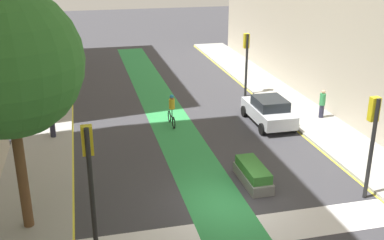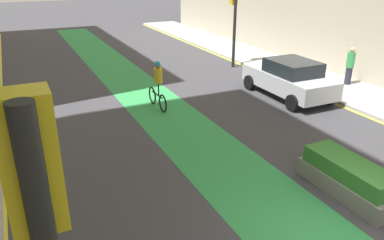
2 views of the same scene
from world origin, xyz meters
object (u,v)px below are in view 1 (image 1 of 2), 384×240
cyclist_in_lane (172,109)px  median_planter (253,174)px  car_silver_right_far (269,111)px  pedestrian_sidewalk_right_a (322,104)px  traffic_signal_near_right (373,129)px  traffic_signal_near_left (89,167)px  traffic_signal_far_right (246,53)px  street_tree_near (6,63)px  pedestrian_sidewalk_left_a (52,121)px

cyclist_in_lane → median_planter: cyclist_in_lane is taller
car_silver_right_far → pedestrian_sidewalk_right_a: pedestrian_sidewalk_right_a is taller
traffic_signal_near_right → cyclist_in_lane: bearing=122.2°
traffic_signal_near_right → pedestrian_sidewalk_right_a: bearing=72.8°
traffic_signal_near_left → median_planter: (6.74, 3.20, -2.69)m
traffic_signal_near_right → traffic_signal_far_right: size_ratio=1.00×
traffic_signal_near_right → traffic_signal_near_left: traffic_signal_near_left is taller
cyclist_in_lane → median_planter: (2.04, -7.41, -0.57)m
traffic_signal_near_right → car_silver_right_far: traffic_signal_near_right is taller
traffic_signal_near_right → traffic_signal_near_left: size_ratio=0.95×
street_tree_near → traffic_signal_near_right: bearing=-3.3°
pedestrian_sidewalk_left_a → median_planter: pedestrian_sidewalk_left_a is taller
traffic_signal_near_left → street_tree_near: bearing=141.1°
traffic_signal_near_right → traffic_signal_near_left: (-10.69, -1.08, 0.16)m
street_tree_near → traffic_signal_near_left: bearing=-38.9°
pedestrian_sidewalk_left_a → median_planter: size_ratio=0.66×
traffic_signal_near_right → traffic_signal_near_left: bearing=-174.2°
street_tree_near → traffic_signal_far_right: bearing=45.6°
street_tree_near → median_planter: street_tree_near is taller
pedestrian_sidewalk_left_a → pedestrian_sidewalk_right_a: bearing=-2.5°
traffic_signal_near_right → pedestrian_sidewalk_left_a: size_ratio=2.50×
traffic_signal_far_right → median_planter: size_ratio=1.63×
pedestrian_sidewalk_right_a → median_planter: (-6.57, -6.31, -0.59)m
car_silver_right_far → pedestrian_sidewalk_right_a: (3.25, -0.08, 0.19)m
cyclist_in_lane → pedestrian_sidewalk_left_a: (-6.41, -0.45, 0.03)m
car_silver_right_far → traffic_signal_near_right: bearing=-85.7°
cyclist_in_lane → traffic_signal_near_right: bearing=-57.8°
traffic_signal_near_right → median_planter: (-3.96, 2.12, -2.54)m
traffic_signal_near_right → median_planter: bearing=151.8°
pedestrian_sidewalk_right_a → street_tree_near: (-15.58, -7.67, 5.10)m
traffic_signal_far_right → street_tree_near: size_ratio=0.50×
pedestrian_sidewalk_right_a → median_planter: 9.13m
traffic_signal_near_right → street_tree_near: size_ratio=0.50×
traffic_signal_near_right → traffic_signal_near_left: 10.75m
traffic_signal_near_right → median_planter: traffic_signal_near_right is taller
pedestrian_sidewalk_left_a → median_planter: 10.96m
cyclist_in_lane → street_tree_near: 12.32m
street_tree_near → median_planter: (9.01, 1.36, -5.69)m
traffic_signal_near_left → car_silver_right_far: bearing=43.7°
traffic_signal_far_right → median_planter: traffic_signal_far_right is taller
traffic_signal_near_right → cyclist_in_lane: 11.43m
car_silver_right_far → street_tree_near: (-12.33, -7.76, 5.29)m
traffic_signal_near_right → cyclist_in_lane: (-5.99, 9.53, -1.97)m
pedestrian_sidewalk_right_a → street_tree_near: size_ratio=0.20×
car_silver_right_far → median_planter: bearing=-117.4°
traffic_signal_near_right → cyclist_in_lane: size_ratio=2.26×
pedestrian_sidewalk_left_a → traffic_signal_near_right: bearing=-36.2°
car_silver_right_far → median_planter: car_silver_right_far is taller
traffic_signal_far_right → pedestrian_sidewalk_left_a: size_ratio=2.49×
pedestrian_sidewalk_right_a → pedestrian_sidewalk_left_a: (-15.02, 0.65, 0.01)m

